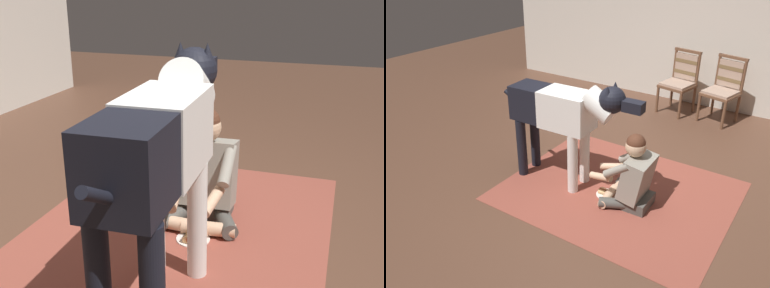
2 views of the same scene
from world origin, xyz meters
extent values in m
plane|color=brown|center=(0.00, 0.00, 0.00)|extent=(14.19, 14.19, 0.00)
cube|color=brown|center=(0.11, 0.07, 0.00)|extent=(2.41, 1.98, 0.01)
cube|color=#4E4C47|center=(0.42, -0.05, 0.06)|extent=(0.25, 0.35, 0.12)
cylinder|color=#4E4C47|center=(0.26, -0.21, 0.07)|extent=(0.41, 0.28, 0.11)
cylinder|color=beige|center=(0.11, -0.14, 0.06)|extent=(0.13, 0.37, 0.09)
cylinder|color=#4E4C47|center=(0.25, 0.10, 0.07)|extent=(0.41, 0.26, 0.11)
cylinder|color=beige|center=(0.10, 0.03, 0.06)|extent=(0.11, 0.36, 0.09)
cube|color=gray|center=(0.38, -0.05, 0.35)|extent=(0.31, 0.41, 0.48)
cylinder|color=gray|center=(0.24, -0.23, 0.47)|extent=(0.29, 0.09, 0.24)
cylinder|color=beige|center=(0.03, -0.19, 0.30)|extent=(0.28, 0.10, 0.12)
cylinder|color=gray|center=(0.22, 0.12, 0.47)|extent=(0.29, 0.09, 0.24)
cylinder|color=beige|center=(0.03, 0.06, 0.30)|extent=(0.28, 0.12, 0.12)
sphere|color=beige|center=(0.34, -0.05, 0.68)|extent=(0.21, 0.21, 0.21)
sphere|color=#552F1E|center=(0.34, -0.05, 0.72)|extent=(0.19, 0.19, 0.19)
cylinder|color=white|center=(-0.32, 0.05, 0.35)|extent=(0.11, 0.11, 0.69)
cylinder|color=white|center=(-0.32, -0.20, 0.35)|extent=(0.11, 0.11, 0.69)
cylinder|color=black|center=(-1.02, 0.03, 0.35)|extent=(0.11, 0.11, 0.69)
cube|color=white|center=(-0.47, -0.08, 0.90)|extent=(0.56, 0.38, 0.40)
cube|color=black|center=(-0.89, -0.09, 0.90)|extent=(0.49, 0.36, 0.38)
cylinder|color=white|center=(-0.07, -0.06, 1.04)|extent=(0.41, 0.26, 0.38)
sphere|color=black|center=(0.06, -0.06, 1.12)|extent=(0.27, 0.27, 0.27)
cube|color=black|center=(0.29, -0.05, 1.10)|extent=(0.21, 0.13, 0.11)
cone|color=black|center=(0.05, 0.02, 1.22)|extent=(0.10, 0.10, 0.12)
cone|color=black|center=(0.05, -0.14, 1.22)|extent=(0.10, 0.10, 0.12)
cylinder|color=black|center=(-1.15, -0.10, 0.86)|extent=(0.36, 0.06, 0.23)
cylinder|color=white|center=(0.04, -0.06, 0.01)|extent=(0.22, 0.22, 0.01)
cylinder|color=#E5B775|center=(0.04, -0.08, 0.04)|extent=(0.17, 0.05, 0.05)
cylinder|color=#E5B775|center=(0.04, -0.04, 0.04)|extent=(0.17, 0.05, 0.05)
cylinder|color=brown|center=(0.04, -0.06, 0.04)|extent=(0.18, 0.04, 0.04)
camera|label=1|loc=(-2.56, -0.91, 1.63)|focal=44.50mm
camera|label=2|loc=(1.77, -3.21, 2.48)|focal=36.85mm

